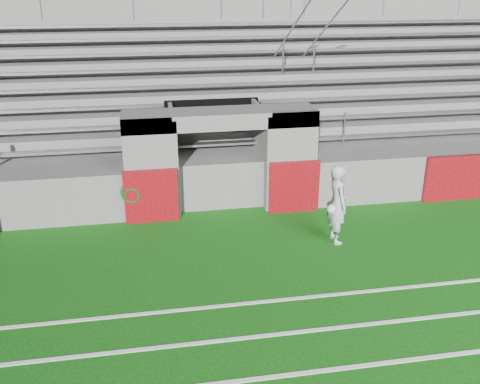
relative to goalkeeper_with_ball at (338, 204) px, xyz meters
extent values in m
plane|color=#0D4A0C|center=(-2.32, -1.16, -0.92)|extent=(90.00, 90.00, 0.00)
cube|color=white|center=(-2.32, -4.16, -0.92)|extent=(28.00, 0.09, 0.01)
cube|color=white|center=(-2.32, -3.16, -0.92)|extent=(28.00, 0.09, 0.01)
cube|color=white|center=(-2.32, -2.16, -0.92)|extent=(28.00, 0.09, 0.01)
cube|color=#5B5856|center=(-4.12, 2.34, 0.38)|extent=(1.20, 1.00, 2.60)
cube|color=#5B5856|center=(-0.52, 2.34, 0.38)|extent=(1.20, 1.00, 2.60)
cube|color=black|center=(-2.32, 4.04, 0.33)|extent=(2.60, 0.20, 2.50)
cube|color=#5B5856|center=(-3.47, 2.94, 0.33)|extent=(0.10, 2.20, 2.50)
cube|color=#5B5856|center=(-1.17, 2.94, 0.33)|extent=(0.10, 2.20, 2.50)
cube|color=#5B5856|center=(-2.32, 2.34, 1.48)|extent=(4.80, 1.00, 0.40)
cube|color=#5B5856|center=(-2.32, 6.19, 0.23)|extent=(26.00, 8.00, 0.20)
cube|color=#5B5856|center=(-2.32, 6.19, -0.40)|extent=(26.00, 8.00, 1.05)
cube|color=#5F080D|center=(-4.12, 1.79, -0.25)|extent=(1.30, 0.15, 1.35)
cube|color=#5F080D|center=(-0.52, 1.79, -0.25)|extent=(1.30, 0.15, 1.35)
cube|color=#5F080D|center=(4.18, 1.79, -0.30)|extent=(2.20, 0.15, 1.25)
cube|color=gray|center=(-2.32, 3.27, 0.55)|extent=(23.00, 0.28, 0.06)
cube|color=#5B5856|center=(-2.32, 4.12, 0.52)|extent=(24.00, 0.75, 0.38)
cube|color=gray|center=(-2.32, 4.02, 0.93)|extent=(23.00, 0.28, 0.06)
cube|color=#5B5856|center=(-2.32, 4.87, 0.71)|extent=(24.00, 0.75, 0.76)
cube|color=gray|center=(-2.32, 4.77, 1.31)|extent=(23.00, 0.28, 0.06)
cube|color=#5B5856|center=(-2.32, 5.62, 0.90)|extent=(24.00, 0.75, 1.14)
cube|color=gray|center=(-2.32, 5.52, 1.69)|extent=(23.00, 0.28, 0.06)
cube|color=#5B5856|center=(-2.32, 6.37, 1.09)|extent=(24.00, 0.75, 1.52)
cube|color=gray|center=(-2.32, 6.27, 2.07)|extent=(23.00, 0.28, 0.06)
cube|color=#5B5856|center=(-2.32, 7.12, 1.28)|extent=(24.00, 0.75, 1.90)
cube|color=gray|center=(-2.32, 7.02, 2.45)|extent=(23.00, 0.28, 0.06)
cube|color=#5B5856|center=(-2.32, 7.87, 1.47)|extent=(24.00, 0.75, 2.28)
cube|color=gray|center=(-2.32, 7.77, 2.83)|extent=(23.00, 0.28, 0.06)
cube|color=#5B5856|center=(-2.32, 8.62, 1.66)|extent=(24.00, 0.75, 2.66)
cube|color=gray|center=(-2.32, 8.52, 3.21)|extent=(23.00, 0.28, 0.06)
cube|color=#5B5856|center=(-2.32, 9.29, 1.72)|extent=(26.00, 0.60, 5.29)
cylinder|color=#A5A8AD|center=(0.18, 2.99, 0.83)|extent=(0.05, 0.05, 1.00)
cylinder|color=#A5A8AD|center=(0.18, 5.99, 2.35)|extent=(0.05, 0.05, 1.00)
cylinder|color=#A5A8AD|center=(0.18, 8.99, 3.87)|extent=(0.05, 0.05, 1.00)
cylinder|color=#A5A8AD|center=(0.18, 5.99, 2.85)|extent=(0.05, 6.02, 3.08)
cylinder|color=#A5A8AD|center=(1.18, 2.99, 0.83)|extent=(0.05, 0.05, 1.00)
cylinder|color=#A5A8AD|center=(1.18, 5.99, 2.35)|extent=(0.05, 0.05, 1.00)
cylinder|color=#A5A8AD|center=(1.18, 8.99, 3.87)|extent=(0.05, 0.05, 1.00)
cylinder|color=#A5A8AD|center=(1.18, 5.99, 2.85)|extent=(0.05, 6.02, 3.08)
cylinder|color=#A5A8AD|center=(-7.32, 8.99, 3.92)|extent=(0.05, 0.05, 1.10)
cylinder|color=#A5A8AD|center=(-4.32, 8.99, 3.92)|extent=(0.05, 0.05, 1.10)
cylinder|color=#A5A8AD|center=(-1.32, 8.99, 3.92)|extent=(0.05, 0.05, 1.10)
cylinder|color=#A5A8AD|center=(1.68, 8.99, 3.92)|extent=(0.05, 0.05, 1.10)
cylinder|color=#A5A8AD|center=(4.68, 8.99, 3.92)|extent=(0.05, 0.05, 1.10)
imported|color=#A4A7AD|center=(0.00, 0.01, 0.00)|extent=(0.44, 0.67, 1.84)
sphere|color=white|center=(-0.24, -0.29, 0.02)|extent=(0.21, 0.21, 0.21)
torus|color=#0D441F|center=(-4.58, 1.79, -0.11)|extent=(0.54, 0.10, 0.54)
torus|color=#0C4012|center=(-4.58, 1.74, -0.18)|extent=(0.43, 0.08, 0.43)
camera|label=1|loc=(-4.07, -10.44, 4.75)|focal=40.00mm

